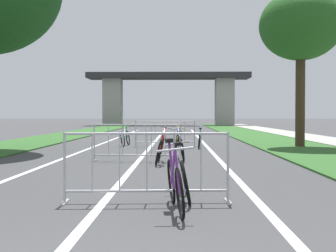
{
  "coord_description": "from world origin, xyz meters",
  "views": [
    {
      "loc": [
        1.11,
        -2.23,
        1.31
      ],
      "look_at": [
        0.68,
        18.2,
        0.8
      ],
      "focal_mm": 48.74,
      "sensor_mm": 36.0,
      "label": 1
    }
  ],
  "objects_px": {
    "bicycle_purple_2": "(175,183)",
    "bicycle_teal_3": "(200,139)",
    "crowd_barrier_third": "(165,134)",
    "bicycle_blue_4": "(181,148)",
    "bicycle_green_6": "(125,137)",
    "bicycle_white_1": "(184,175)",
    "crowd_barrier_nearest": "(147,168)",
    "bicycle_red_0": "(160,149)",
    "tree_right_pine_far": "(301,27)",
    "crowd_barrier_second": "(137,143)",
    "bicycle_yellow_5": "(177,138)"
  },
  "relations": [
    {
      "from": "crowd_barrier_third",
      "to": "bicycle_yellow_5",
      "type": "xyz_separation_m",
      "value": [
        0.5,
        -0.57,
        -0.15
      ]
    },
    {
      "from": "bicycle_purple_2",
      "to": "bicycle_blue_4",
      "type": "relative_size",
      "value": 1.0
    },
    {
      "from": "crowd_barrier_second",
      "to": "bicycle_purple_2",
      "type": "relative_size",
      "value": 1.47
    },
    {
      "from": "bicycle_purple_2",
      "to": "crowd_barrier_third",
      "type": "bearing_deg",
      "value": -94.4
    },
    {
      "from": "tree_right_pine_far",
      "to": "bicycle_teal_3",
      "type": "distance_m",
      "value": 6.02
    },
    {
      "from": "crowd_barrier_nearest",
      "to": "bicycle_yellow_5",
      "type": "xyz_separation_m",
      "value": [
        0.44,
        11.35,
        -0.15
      ]
    },
    {
      "from": "bicycle_white_1",
      "to": "bicycle_green_6",
      "type": "xyz_separation_m",
      "value": [
        -2.3,
        12.0,
        -0.01
      ]
    },
    {
      "from": "crowd_barrier_nearest",
      "to": "bicycle_red_0",
      "type": "xyz_separation_m",
      "value": [
        -0.01,
        5.46,
        -0.14
      ]
    },
    {
      "from": "tree_right_pine_far",
      "to": "crowd_barrier_nearest",
      "type": "xyz_separation_m",
      "value": [
        -5.36,
        -11.6,
        -4.3
      ]
    },
    {
      "from": "bicycle_purple_2",
      "to": "bicycle_yellow_5",
      "type": "xyz_separation_m",
      "value": [
        0.02,
        11.91,
        -0.01
      ]
    },
    {
      "from": "bicycle_white_1",
      "to": "bicycle_yellow_5",
      "type": "relative_size",
      "value": 1.01
    },
    {
      "from": "bicycle_teal_3",
      "to": "bicycle_green_6",
      "type": "relative_size",
      "value": 1.01
    },
    {
      "from": "bicycle_red_0",
      "to": "bicycle_yellow_5",
      "type": "relative_size",
      "value": 1.01
    },
    {
      "from": "bicycle_teal_3",
      "to": "bicycle_red_0",
      "type": "bearing_deg",
      "value": -98.58
    },
    {
      "from": "bicycle_red_0",
      "to": "tree_right_pine_far",
      "type": "bearing_deg",
      "value": 50.37
    },
    {
      "from": "crowd_barrier_nearest",
      "to": "bicycle_green_6",
      "type": "bearing_deg",
      "value": 98.05
    },
    {
      "from": "tree_right_pine_far",
      "to": "bicycle_blue_4",
      "type": "relative_size",
      "value": 3.69
    },
    {
      "from": "bicycle_white_1",
      "to": "bicycle_blue_4",
      "type": "distance_m",
      "value": 6.0
    },
    {
      "from": "bicycle_purple_2",
      "to": "bicycle_blue_4",
      "type": "xyz_separation_m",
      "value": [
        0.14,
        6.93,
        -0.02
      ]
    },
    {
      "from": "bicycle_purple_2",
      "to": "bicycle_teal_3",
      "type": "relative_size",
      "value": 1.0
    },
    {
      "from": "bicycle_purple_2",
      "to": "bicycle_teal_3",
      "type": "height_order",
      "value": "bicycle_purple_2"
    },
    {
      "from": "bicycle_red_0",
      "to": "bicycle_purple_2",
      "type": "xyz_separation_m",
      "value": [
        0.43,
        -6.02,
        -0.0
      ]
    },
    {
      "from": "bicycle_purple_2",
      "to": "bicycle_yellow_5",
      "type": "relative_size",
      "value": 1.0
    },
    {
      "from": "crowd_barrier_nearest",
      "to": "bicycle_green_6",
      "type": "xyz_separation_m",
      "value": [
        -1.75,
        12.36,
        -0.16
      ]
    },
    {
      "from": "crowd_barrier_third",
      "to": "bicycle_yellow_5",
      "type": "relative_size",
      "value": 1.47
    },
    {
      "from": "tree_right_pine_far",
      "to": "bicycle_white_1",
      "type": "xyz_separation_m",
      "value": [
        -4.8,
        -11.24,
        -4.46
      ]
    },
    {
      "from": "crowd_barrier_nearest",
      "to": "bicycle_blue_4",
      "type": "xyz_separation_m",
      "value": [
        0.55,
        6.37,
        -0.16
      ]
    },
    {
      "from": "crowd_barrier_second",
      "to": "bicycle_red_0",
      "type": "xyz_separation_m",
      "value": [
        0.67,
        -0.5,
        -0.14
      ]
    },
    {
      "from": "bicycle_teal_3",
      "to": "bicycle_blue_4",
      "type": "relative_size",
      "value": 1.0
    },
    {
      "from": "bicycle_red_0",
      "to": "bicycle_purple_2",
      "type": "height_order",
      "value": "bicycle_red_0"
    },
    {
      "from": "tree_right_pine_far",
      "to": "bicycle_red_0",
      "type": "relative_size",
      "value": 3.64
    },
    {
      "from": "crowd_barrier_nearest",
      "to": "bicycle_purple_2",
      "type": "distance_m",
      "value": 0.72
    },
    {
      "from": "crowd_barrier_third",
      "to": "bicycle_white_1",
      "type": "height_order",
      "value": "crowd_barrier_third"
    },
    {
      "from": "crowd_barrier_second",
      "to": "bicycle_teal_3",
      "type": "distance_m",
      "value": 5.77
    },
    {
      "from": "crowd_barrier_nearest",
      "to": "bicycle_yellow_5",
      "type": "distance_m",
      "value": 11.36
    },
    {
      "from": "crowd_barrier_nearest",
      "to": "bicycle_blue_4",
      "type": "distance_m",
      "value": 6.39
    },
    {
      "from": "tree_right_pine_far",
      "to": "bicycle_yellow_5",
      "type": "distance_m",
      "value": 6.64
    },
    {
      "from": "crowd_barrier_nearest",
      "to": "crowd_barrier_second",
      "type": "bearing_deg",
      "value": 96.5
    },
    {
      "from": "crowd_barrier_third",
      "to": "bicycle_blue_4",
      "type": "bearing_deg",
      "value": -83.7
    },
    {
      "from": "tree_right_pine_far",
      "to": "bicycle_purple_2",
      "type": "relative_size",
      "value": 3.69
    },
    {
      "from": "crowd_barrier_third",
      "to": "bicycle_white_1",
      "type": "bearing_deg",
      "value": -86.96
    },
    {
      "from": "crowd_barrier_second",
      "to": "bicycle_green_6",
      "type": "bearing_deg",
      "value": 99.48
    },
    {
      "from": "bicycle_blue_4",
      "to": "bicycle_yellow_5",
      "type": "height_order",
      "value": "bicycle_blue_4"
    },
    {
      "from": "crowd_barrier_second",
      "to": "bicycle_blue_4",
      "type": "bearing_deg",
      "value": 18.3
    },
    {
      "from": "bicycle_red_0",
      "to": "bicycle_purple_2",
      "type": "distance_m",
      "value": 6.04
    },
    {
      "from": "bicycle_teal_3",
      "to": "bicycle_blue_4",
      "type": "xyz_separation_m",
      "value": [
        -0.78,
        -4.99,
        0.01
      ]
    },
    {
      "from": "bicycle_red_0",
      "to": "bicycle_teal_3",
      "type": "height_order",
      "value": "bicycle_red_0"
    },
    {
      "from": "tree_right_pine_far",
      "to": "bicycle_red_0",
      "type": "height_order",
      "value": "tree_right_pine_far"
    },
    {
      "from": "bicycle_white_1",
      "to": "bicycle_teal_3",
      "type": "bearing_deg",
      "value": 84.6
    },
    {
      "from": "bicycle_teal_3",
      "to": "bicycle_yellow_5",
      "type": "relative_size",
      "value": 1.0
    }
  ]
}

